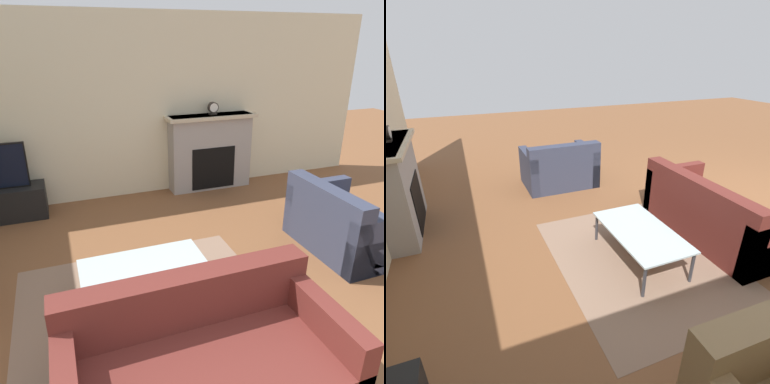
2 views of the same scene
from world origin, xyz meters
The scene contains 7 objects.
ground_plane centered at (0.00, 0.00, 0.00)m, with size 20.00×20.00×0.00m, color brown.
area_rug centered at (-0.22, 2.44, 0.00)m, with size 2.36×1.86×0.00m.
fireplace centered at (1.50, 4.97, 0.63)m, with size 1.45×0.37×1.21m.
couch_sectional centered at (-0.10, 1.28, 0.29)m, with size 1.85×0.95×0.82m.
couch_loveseat centered at (2.18, 2.60, 0.29)m, with size 0.88×1.23×0.82m.
coffee_table centered at (-0.22, 2.45, 0.35)m, with size 1.16×0.66×0.38m.
mantel_clock centered at (1.53, 4.97, 1.31)m, with size 0.16×0.07×0.19m.
Camera 2 is at (-2.61, 4.17, 2.18)m, focal length 28.00 mm.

